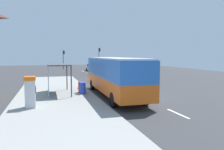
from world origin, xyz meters
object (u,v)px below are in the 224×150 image
object	(u,v)px
traffic_light_near_side	(99,55)
traffic_light_far_side	(64,57)
ticket_machine	(30,92)
recycling_bin_red	(81,87)
white_van	(100,66)
recycling_bin_blue	(83,88)
bus_shelter	(55,71)
sedan_near	(92,67)
bus	(114,74)

from	to	relation	value
traffic_light_near_side	traffic_light_far_side	distance (m)	8.64
ticket_machine	recycling_bin_red	size ratio (longest dim) A/B	2.04
recycling_bin_red	white_van	bearing A→B (deg)	72.10
recycling_bin_blue	traffic_light_far_side	size ratio (longest dim) A/B	0.21
recycling_bin_red	bus_shelter	size ratio (longest dim) A/B	0.24
sedan_near	ticket_machine	world-z (taller)	ticket_machine
ticket_machine	recycling_bin_red	xyz separation A→B (m)	(3.86, 4.61, -0.52)
traffic_light_near_side	white_van	bearing A→B (deg)	-103.08
bus	bus_shelter	world-z (taller)	bus
recycling_bin_blue	traffic_light_far_side	world-z (taller)	traffic_light_far_side
sedan_near	recycling_bin_blue	distance (m)	29.07
sedan_near	ticket_machine	size ratio (longest dim) A/B	2.29
traffic_light_far_side	traffic_light_near_side	bearing A→B (deg)	-5.32
ticket_machine	recycling_bin_blue	distance (m)	5.52
bus	traffic_light_near_side	xyz separation A→B (m)	(7.21, 35.67, 1.60)
bus	recycling_bin_red	bearing A→B (deg)	146.26
ticket_machine	recycling_bin_red	bearing A→B (deg)	50.09
ticket_machine	bus	bearing A→B (deg)	24.94
white_van	ticket_machine	world-z (taller)	white_van
traffic_light_far_side	bus	bearing A→B (deg)	-87.83
traffic_light_far_side	bus_shelter	distance (m)	34.95
white_van	ticket_machine	xyz separation A→B (m)	(-10.26, -24.43, -0.17)
bus_shelter	traffic_light_far_side	bearing A→B (deg)	84.55
bus	sedan_near	xyz separation A→B (m)	(4.01, 29.30, -1.05)
traffic_light_near_side	bus_shelter	distance (m)	36.03
traffic_light_near_side	ticket_machine	bearing A→B (deg)	-109.34
bus	bus_shelter	bearing A→B (deg)	160.24
recycling_bin_red	traffic_light_far_side	xyz separation A→B (m)	(1.11, 34.81, 2.39)
recycling_bin_blue	recycling_bin_red	xyz separation A→B (m)	(0.00, 0.70, 0.00)
sedan_near	recycling_bin_red	xyz separation A→B (m)	(-6.50, -27.64, -0.14)
recycling_bin_blue	traffic_light_near_side	xyz separation A→B (m)	(9.70, 34.71, 2.79)
white_van	traffic_light_far_side	distance (m)	15.99
ticket_machine	recycling_bin_blue	size ratio (longest dim) A/B	2.04
white_van	recycling_bin_red	distance (m)	20.83
traffic_light_far_side	bus_shelter	world-z (taller)	traffic_light_far_side
recycling_bin_red	traffic_light_far_side	bearing A→B (deg)	88.18
sedan_near	recycling_bin_blue	size ratio (longest dim) A/B	4.67
white_van	traffic_light_far_side	size ratio (longest dim) A/B	1.16
sedan_near	traffic_light_far_side	bearing A→B (deg)	126.96
bus_shelter	ticket_machine	bearing A→B (deg)	-109.53
bus	traffic_light_near_side	distance (m)	36.43
traffic_light_near_side	bus	bearing A→B (deg)	-101.43
bus	traffic_light_near_side	world-z (taller)	traffic_light_near_side
sedan_near	recycling_bin_blue	xyz separation A→B (m)	(-6.50, -28.34, -0.14)
recycling_bin_red	traffic_light_near_side	world-z (taller)	traffic_light_near_side
recycling_bin_blue	recycling_bin_red	distance (m)	0.70
recycling_bin_red	traffic_light_far_side	distance (m)	34.91
traffic_light_far_side	recycling_bin_blue	bearing A→B (deg)	-91.78
ticket_machine	traffic_light_near_side	xyz separation A→B (m)	(13.56, 38.62, 2.27)
recycling_bin_red	traffic_light_far_side	size ratio (longest dim) A/B	0.21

